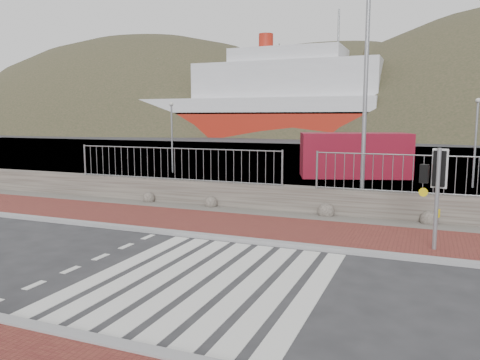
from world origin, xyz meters
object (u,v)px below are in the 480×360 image
at_px(traffic_signal_far, 436,177).
at_px(streetlight, 370,77).
at_px(shipping_container, 354,155).
at_px(ferry, 251,105).

distance_m(traffic_signal_far, streetlight, 5.45).
bearing_deg(traffic_signal_far, shipping_container, -61.15).
distance_m(traffic_signal_far, shipping_container, 14.55).
bearing_deg(ferry, streetlight, -65.90).
height_order(ferry, streetlight, ferry).
bearing_deg(shipping_container, traffic_signal_far, -92.94).
distance_m(ferry, streetlight, 65.53).
relative_size(traffic_signal_far, shipping_container, 0.44).
bearing_deg(shipping_container, streetlight, -98.09).
xyz_separation_m(traffic_signal_far, streetlight, (-2.12, 4.21, 2.74)).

